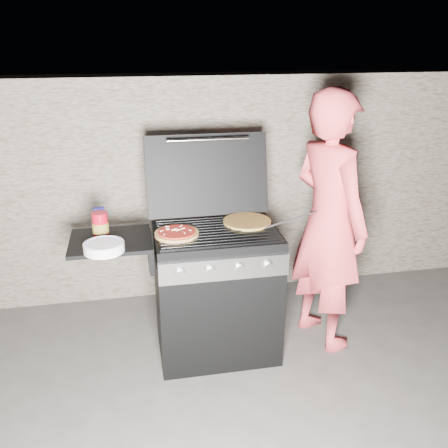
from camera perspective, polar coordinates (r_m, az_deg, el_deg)
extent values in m
plane|color=#3B3734|center=(3.65, -0.79, -14.09)|extent=(50.00, 50.00, 0.00)
cube|color=slate|center=(4.20, -3.41, 4.40)|extent=(8.00, 0.35, 1.80)
cylinder|color=gold|center=(3.34, 2.65, 0.29)|extent=(0.35, 0.35, 0.02)
cylinder|color=#A00817|center=(3.22, -13.96, 0.01)|extent=(0.13, 0.13, 0.15)
cube|color=navy|center=(3.31, -14.02, 0.55)|extent=(0.08, 0.05, 0.15)
cylinder|color=white|center=(3.00, -13.56, -2.58)|extent=(0.31, 0.31, 0.05)
imported|color=#D73D44|center=(3.46, 11.87, 0.22)|extent=(0.62, 0.76, 1.80)
cylinder|color=black|center=(3.33, 8.27, 0.75)|extent=(0.49, 0.09, 0.10)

